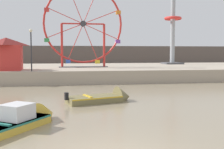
{
  "coord_description": "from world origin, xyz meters",
  "views": [
    {
      "loc": [
        -1.19,
        -7.85,
        3.11
      ],
      "look_at": [
        1.95,
        11.36,
        1.57
      ],
      "focal_mm": 44.47,
      "sensor_mm": 36.0,
      "label": 1
    }
  ],
  "objects_px": {
    "drop_tower_steel_tower": "(173,30)",
    "promenade_lamp_near": "(31,44)",
    "motorboat_mustard_yellow": "(24,119)",
    "carnival_booth_red_striped": "(6,53)",
    "motorboat_olive_wood": "(107,98)",
    "ferris_wheel_red_frame": "(83,26)"
  },
  "relations": [
    {
      "from": "drop_tower_steel_tower",
      "to": "promenade_lamp_near",
      "type": "relative_size",
      "value": 2.87
    },
    {
      "from": "drop_tower_steel_tower",
      "to": "motorboat_mustard_yellow",
      "type": "bearing_deg",
      "value": -121.82
    },
    {
      "from": "motorboat_mustard_yellow",
      "to": "promenade_lamp_near",
      "type": "xyz_separation_m",
      "value": [
        -1.52,
        15.33,
        3.67
      ]
    },
    {
      "from": "motorboat_mustard_yellow",
      "to": "promenade_lamp_near",
      "type": "height_order",
      "value": "promenade_lamp_near"
    },
    {
      "from": "carnival_booth_red_striped",
      "to": "promenade_lamp_near",
      "type": "xyz_separation_m",
      "value": [
        2.68,
        -2.01,
        0.91
      ]
    },
    {
      "from": "drop_tower_steel_tower",
      "to": "promenade_lamp_near",
      "type": "xyz_separation_m",
      "value": [
        -19.54,
        -13.73,
        -2.7
      ]
    },
    {
      "from": "motorboat_mustard_yellow",
      "to": "motorboat_olive_wood",
      "type": "bearing_deg",
      "value": -5.1
    },
    {
      "from": "motorboat_olive_wood",
      "to": "promenade_lamp_near",
      "type": "height_order",
      "value": "promenade_lamp_near"
    },
    {
      "from": "drop_tower_steel_tower",
      "to": "promenade_lamp_near",
      "type": "bearing_deg",
      "value": -144.91
    },
    {
      "from": "motorboat_olive_wood",
      "to": "promenade_lamp_near",
      "type": "relative_size",
      "value": 1.11
    },
    {
      "from": "motorboat_mustard_yellow",
      "to": "drop_tower_steel_tower",
      "type": "relative_size",
      "value": 0.4
    },
    {
      "from": "promenade_lamp_near",
      "to": "motorboat_mustard_yellow",
      "type": "bearing_deg",
      "value": -84.35
    },
    {
      "from": "ferris_wheel_red_frame",
      "to": "carnival_booth_red_striped",
      "type": "height_order",
      "value": "ferris_wheel_red_frame"
    },
    {
      "from": "drop_tower_steel_tower",
      "to": "ferris_wheel_red_frame",
      "type": "bearing_deg",
      "value": -153.43
    },
    {
      "from": "carnival_booth_red_striped",
      "to": "promenade_lamp_near",
      "type": "distance_m",
      "value": 3.48
    },
    {
      "from": "motorboat_mustard_yellow",
      "to": "ferris_wheel_red_frame",
      "type": "bearing_deg",
      "value": 24.3
    },
    {
      "from": "carnival_booth_red_striped",
      "to": "ferris_wheel_red_frame",
      "type": "bearing_deg",
      "value": 25.32
    },
    {
      "from": "ferris_wheel_red_frame",
      "to": "motorboat_mustard_yellow",
      "type": "bearing_deg",
      "value": -99.88
    },
    {
      "from": "carnival_booth_red_striped",
      "to": "motorboat_mustard_yellow",
      "type": "bearing_deg",
      "value": -80.96
    },
    {
      "from": "carnival_booth_red_striped",
      "to": "promenade_lamp_near",
      "type": "bearing_deg",
      "value": -41.44
    },
    {
      "from": "motorboat_olive_wood",
      "to": "ferris_wheel_red_frame",
      "type": "relative_size",
      "value": 0.45
    },
    {
      "from": "motorboat_mustard_yellow",
      "to": "ferris_wheel_red_frame",
      "type": "height_order",
      "value": "ferris_wheel_red_frame"
    }
  ]
}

